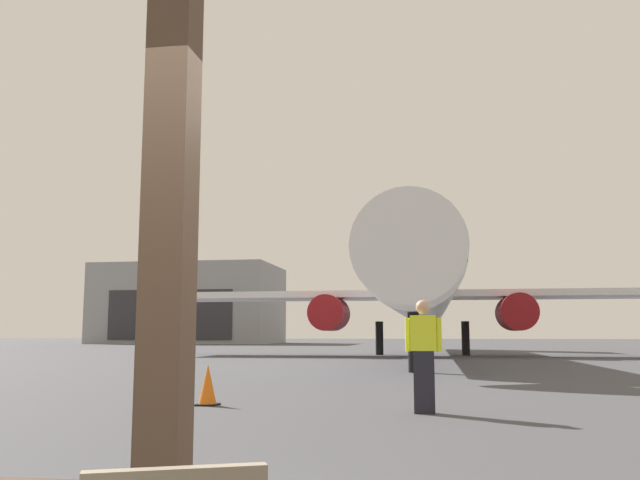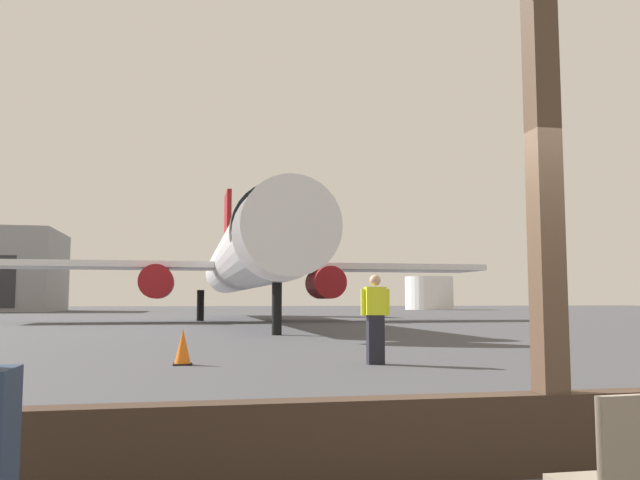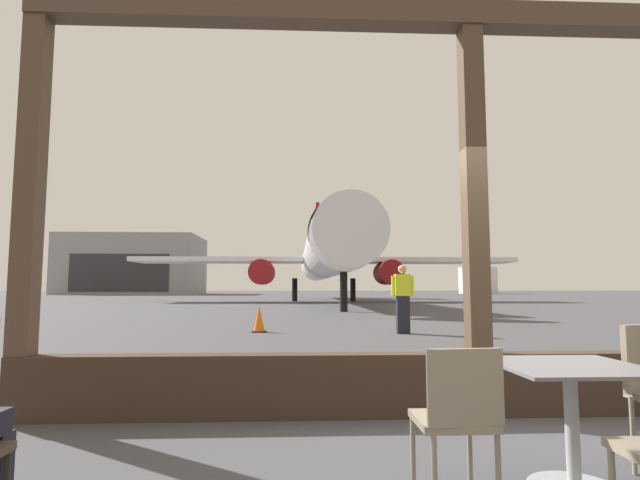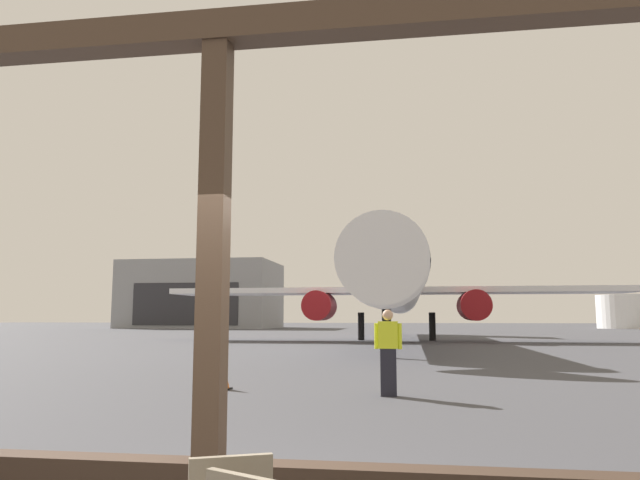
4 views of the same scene
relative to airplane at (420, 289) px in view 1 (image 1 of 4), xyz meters
name	(u,v)px [view 1 (image 1 of 4)]	position (x,y,z in m)	size (l,w,h in m)	color
ground_plane	(414,353)	(-0.55, 5.89, -3.58)	(220.00, 220.00, 0.00)	#424247
window_frame	(168,281)	(-0.55, -34.11, -2.12)	(8.51, 0.24, 3.96)	#38281E
airplane	(420,289)	(0.00, 0.00, 0.00)	(30.01, 37.28, 10.31)	silver
ground_crew_worker	(424,354)	(0.45, -26.10, -2.68)	(0.57, 0.22, 1.74)	black
traffic_cone	(208,386)	(-3.23, -25.50, -3.25)	(0.36, 0.36, 0.69)	orange
distant_hangar	(191,305)	(-28.77, 44.00, 1.13)	(21.03, 13.88, 9.43)	gray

